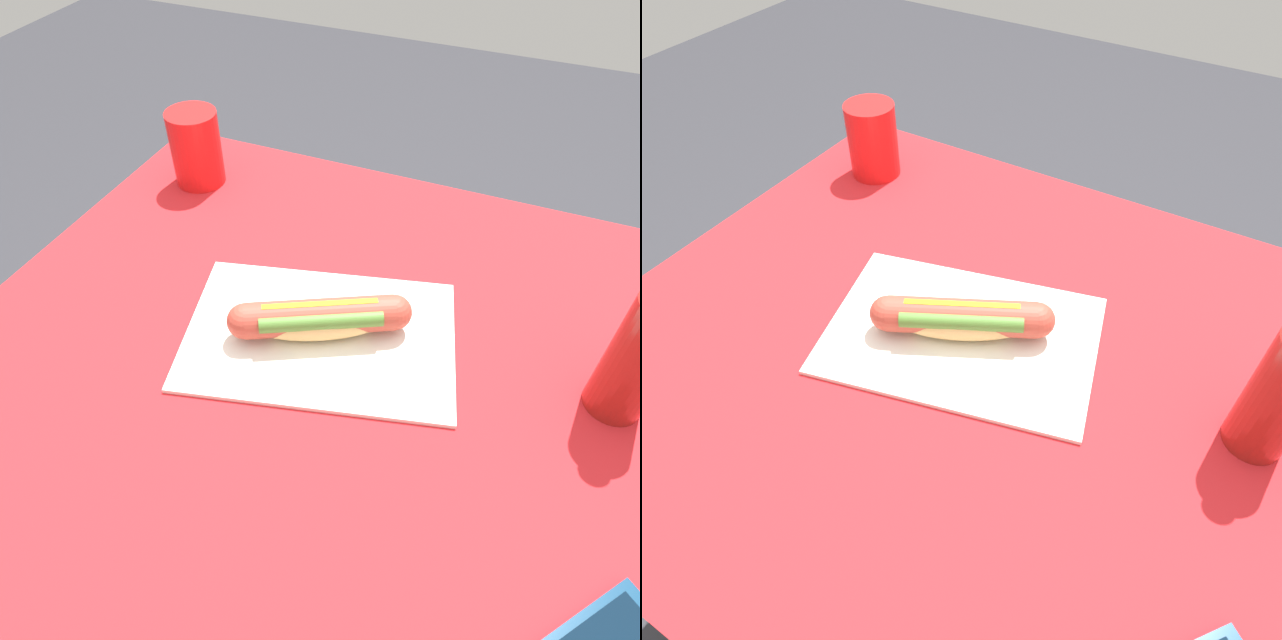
% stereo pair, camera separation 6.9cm
% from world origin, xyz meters
% --- Properties ---
extents(ground_plane, '(6.00, 6.00, 0.00)m').
position_xyz_m(ground_plane, '(0.00, 0.00, 0.00)').
color(ground_plane, '#2D2D33').
rests_on(ground_plane, ground).
extents(dining_table, '(1.04, 0.82, 0.73)m').
position_xyz_m(dining_table, '(0.00, 0.00, 0.59)').
color(dining_table, brown).
rests_on(dining_table, ground).
extents(paper_wrapper, '(0.38, 0.30, 0.01)m').
position_xyz_m(paper_wrapper, '(0.07, -0.01, 0.73)').
color(paper_wrapper, silver).
rests_on(paper_wrapper, dining_table).
extents(hot_dog, '(0.21, 0.13, 0.05)m').
position_xyz_m(hot_dog, '(0.07, -0.01, 0.76)').
color(hot_dog, '#DBB26B').
rests_on(hot_dog, paper_wrapper).
extents(drinking_cup, '(0.08, 0.08, 0.12)m').
position_xyz_m(drinking_cup, '(0.40, -0.27, 0.79)').
color(drinking_cup, red).
rests_on(drinking_cup, dining_table).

